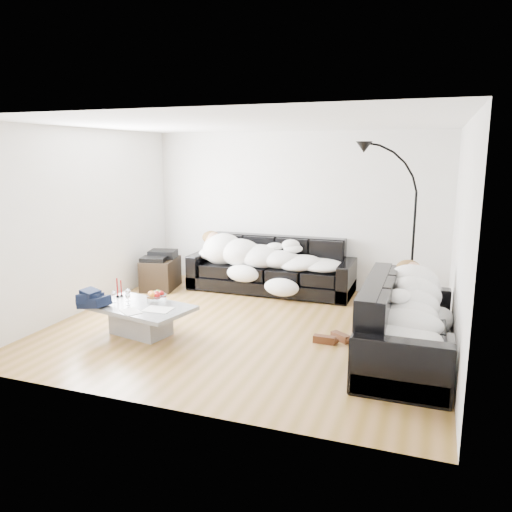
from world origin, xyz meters
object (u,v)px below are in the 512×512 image
(wine_glass_a, at_px, (128,295))
(floor_lamp, at_px, (413,241))
(av_cabinet, at_px, (161,274))
(coffee_table, at_px, (141,320))
(sofa_back, at_px, (271,265))
(sleeper_back, at_px, (270,253))
(shoes, at_px, (332,338))
(sleeper_right, at_px, (409,303))
(candle_left, at_px, (117,288))
(sofa_right, at_px, (407,321))
(candle_right, at_px, (121,289))
(stereo, at_px, (160,255))
(fruit_bowl, at_px, (157,296))
(wine_glass_b, at_px, (114,297))
(wine_glass_c, at_px, (128,299))

(wine_glass_a, distance_m, floor_lamp, 3.92)
(av_cabinet, bearing_deg, coffee_table, -77.32)
(floor_lamp, bearing_deg, sofa_back, -170.43)
(sleeper_back, relative_size, shoes, 5.04)
(sofa_back, xyz_separation_m, coffee_table, (-0.92, -2.48, -0.25))
(sleeper_right, relative_size, candle_left, 7.20)
(sofa_right, bearing_deg, candle_right, 91.13)
(coffee_table, distance_m, shoes, 2.40)
(sofa_back, distance_m, candle_right, 2.61)
(coffee_table, distance_m, stereo, 2.24)
(coffee_table, bearing_deg, candle_right, 150.16)
(sofa_back, xyz_separation_m, shoes, (1.41, -1.93, -0.39))
(wine_glass_a, height_order, av_cabinet, wine_glass_a)
(sleeper_back, xyz_separation_m, fruit_bowl, (-0.79, -2.24, -0.19))
(sofa_right, height_order, shoes, sofa_right)
(candle_left, bearing_deg, coffee_table, -23.70)
(av_cabinet, relative_size, floor_lamp, 0.35)
(wine_glass_a, bearing_deg, candle_left, 159.50)
(fruit_bowl, bearing_deg, candle_left, 178.03)
(candle_right, relative_size, floor_lamp, 0.10)
(wine_glass_b, relative_size, floor_lamp, 0.07)
(sofa_back, xyz_separation_m, wine_glass_c, (-1.07, -2.51, 0.02))
(sofa_back, distance_m, sofa_right, 3.13)
(sleeper_right, distance_m, wine_glass_b, 3.60)
(stereo, bearing_deg, shoes, -37.63)
(sofa_back, xyz_separation_m, floor_lamp, (2.23, -0.50, 0.62))
(sleeper_back, distance_m, floor_lamp, 2.31)
(wine_glass_a, height_order, candle_left, candle_left)
(sofa_right, relative_size, stereo, 4.95)
(candle_left, bearing_deg, fruit_bowl, -1.97)
(sofa_right, height_order, wine_glass_c, sofa_right)
(shoes, distance_m, stereo, 3.58)
(sleeper_back, relative_size, sleeper_right, 1.22)
(sofa_right, height_order, sleeper_back, sofa_right)
(sofa_right, relative_size, av_cabinet, 2.95)
(candle_left, relative_size, av_cabinet, 0.35)
(wine_glass_b, bearing_deg, sofa_back, 62.29)
(coffee_table, relative_size, candle_left, 5.00)
(candle_left, relative_size, shoes, 0.58)
(coffee_table, relative_size, av_cabinet, 1.76)
(av_cabinet, bearing_deg, wine_glass_c, -81.29)
(sofa_back, xyz_separation_m, fruit_bowl, (-0.79, -2.29, 0.02))
(fruit_bowl, xyz_separation_m, wine_glass_c, (-0.28, -0.22, -0.00))
(candle_left, bearing_deg, sofa_right, 1.90)
(shoes, relative_size, floor_lamp, 0.21)
(sofa_right, distance_m, av_cabinet, 4.43)
(floor_lamp, bearing_deg, candle_right, -132.19)
(fruit_bowl, height_order, stereo, stereo)
(sleeper_back, bearing_deg, wine_glass_a, -116.98)
(sofa_right, xyz_separation_m, candle_left, (-3.67, -0.12, 0.07))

